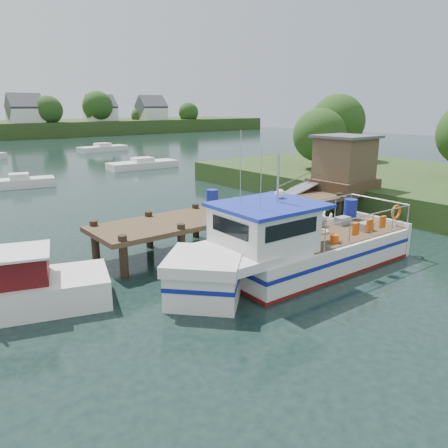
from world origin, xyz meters
TOP-DOWN VIEW (x-y plane):
  - ground_plane at (0.00, 0.00)m, footprint 160.00×160.00m
  - near_shore at (16.88, -0.73)m, footprint 16.00×30.00m
  - dock at (6.51, 0.01)m, footprint 16.60×3.00m
  - lobster_boat at (-0.52, -4.83)m, footprint 11.20×3.54m
  - moored_far at (12.65, 42.31)m, footprint 6.92×3.10m
  - moored_b at (-3.61, 20.32)m, footprint 5.16×2.58m
  - moored_c at (8.85, 23.92)m, footprint 6.99×2.70m

SIDE VIEW (x-z plane):
  - ground_plane at x=0.00m, z-range 0.00..0.00m
  - moored_c at x=8.85m, z-range -0.14..0.94m
  - moored_b at x=-3.61m, z-range -0.14..0.95m
  - moored_far at x=12.65m, z-range -0.15..0.99m
  - lobster_boat at x=-0.52m, z-range -1.70..3.64m
  - near_shore at x=16.88m, z-range -1.83..5.93m
  - dock at x=6.51m, z-range -0.15..4.63m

